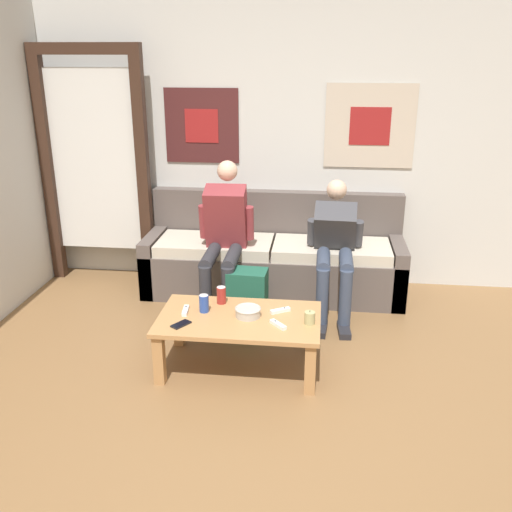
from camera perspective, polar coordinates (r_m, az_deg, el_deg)
name	(u,v)px	position (r m, az deg, el deg)	size (l,w,h in m)	color
ground_plane	(248,465)	(3.25, -0.76, -20.15)	(18.00, 18.00, 0.00)	brown
wall_back	(286,145)	(5.24, 3.06, 10.98)	(10.00, 0.07, 2.55)	silver
door_frame	(94,154)	(5.43, -15.89, 9.75)	(1.00, 0.10, 2.15)	#382319
couch	(274,260)	(5.16, 1.76, -0.41)	(2.30, 0.70, 0.87)	#564C47
coffee_table	(239,325)	(3.92, -1.69, -6.94)	(1.10, 0.64, 0.38)	#B27F4C
person_seated_adult	(224,233)	(4.74, -3.21, 2.29)	(0.47, 0.88, 1.22)	#2D2D33
person_seated_teen	(335,244)	(4.73, 7.90, 1.21)	(0.47, 0.95, 1.06)	#384256
backpack	(247,300)	(4.54, -0.88, -4.38)	(0.32, 0.25, 0.47)	#1E5642
ceramic_bowl	(248,311)	(3.88, -0.81, -5.56)	(0.18, 0.18, 0.07)	#B7B2A8
pillar_candle	(310,318)	(3.80, 5.39, -6.18)	(0.07, 0.07, 0.10)	tan
drink_can_blue	(204,303)	(3.95, -5.23, -4.74)	(0.07, 0.07, 0.12)	#28479E
drink_can_red	(221,295)	(4.07, -3.49, -3.92)	(0.07, 0.07, 0.12)	maroon
game_controller_near_left	(185,310)	(3.98, -7.07, -5.43)	(0.05, 0.15, 0.03)	white
game_controller_near_right	(280,311)	(3.95, 2.45, -5.47)	(0.14, 0.10, 0.03)	white
game_controller_far_center	(278,325)	(3.76, 2.22, -6.87)	(0.12, 0.13, 0.03)	white
cell_phone	(181,324)	(3.81, -7.51, -6.78)	(0.13, 0.15, 0.01)	black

